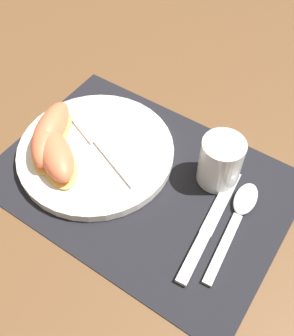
{
  "coord_description": "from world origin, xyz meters",
  "views": [
    {
      "loc": [
        0.21,
        -0.3,
        0.52
      ],
      "look_at": [
        0.0,
        0.01,
        0.02
      ],
      "focal_mm": 42.0,
      "sensor_mm": 36.0,
      "label": 1
    }
  ],
  "objects_px": {
    "plate": "(95,153)",
    "fork": "(100,144)",
    "spoon": "(240,211)",
    "citrus_wedge_2": "(56,156)",
    "juice_glass": "(220,164)",
    "citrus_wedge_1": "(46,143)",
    "citrus_wedge_0": "(51,130)",
    "knife": "(209,226)"
  },
  "relations": [
    {
      "from": "plate",
      "to": "fork",
      "type": "bearing_deg",
      "value": 87.75
    },
    {
      "from": "juice_glass",
      "to": "fork",
      "type": "bearing_deg",
      "value": -162.49
    },
    {
      "from": "spoon",
      "to": "citrus_wedge_1",
      "type": "relative_size",
      "value": 1.63
    },
    {
      "from": "knife",
      "to": "citrus_wedge_0",
      "type": "bearing_deg",
      "value": -178.75
    },
    {
      "from": "plate",
      "to": "fork",
      "type": "xyz_separation_m",
      "value": [
        0.0,
        0.01,
        0.01
      ]
    },
    {
      "from": "citrus_wedge_1",
      "to": "citrus_wedge_2",
      "type": "xyz_separation_m",
      "value": [
        0.03,
        -0.01,
        -0.0
      ]
    },
    {
      "from": "knife",
      "to": "fork",
      "type": "bearing_deg",
      "value": 173.25
    },
    {
      "from": "knife",
      "to": "citrus_wedge_2",
      "type": "xyz_separation_m",
      "value": [
        -0.26,
        -0.04,
        0.03
      ]
    },
    {
      "from": "citrus_wedge_1",
      "to": "plate",
      "type": "bearing_deg",
      "value": 35.43
    },
    {
      "from": "plate",
      "to": "citrus_wedge_1",
      "type": "bearing_deg",
      "value": -144.57
    },
    {
      "from": "plate",
      "to": "spoon",
      "type": "xyz_separation_m",
      "value": [
        0.25,
        0.04,
        -0.0
      ]
    },
    {
      "from": "spoon",
      "to": "fork",
      "type": "relative_size",
      "value": 1.05
    },
    {
      "from": "juice_glass",
      "to": "citrus_wedge_1",
      "type": "xyz_separation_m",
      "value": [
        -0.25,
        -0.12,
        -0.0
      ]
    },
    {
      "from": "juice_glass",
      "to": "knife",
      "type": "xyz_separation_m",
      "value": [
        0.03,
        -0.09,
        -0.03
      ]
    },
    {
      "from": "juice_glass",
      "to": "citrus_wedge_1",
      "type": "height_order",
      "value": "juice_glass"
    },
    {
      "from": "fork",
      "to": "citrus_wedge_0",
      "type": "xyz_separation_m",
      "value": [
        -0.07,
        -0.03,
        0.02
      ]
    },
    {
      "from": "knife",
      "to": "spoon",
      "type": "relative_size",
      "value": 1.13
    },
    {
      "from": "knife",
      "to": "citrus_wedge_2",
      "type": "bearing_deg",
      "value": -170.55
    },
    {
      "from": "spoon",
      "to": "plate",
      "type": "bearing_deg",
      "value": -171.92
    },
    {
      "from": "citrus_wedge_0",
      "to": "citrus_wedge_1",
      "type": "xyz_separation_m",
      "value": [
        0.01,
        -0.03,
        -0.0
      ]
    },
    {
      "from": "fork",
      "to": "citrus_wedge_0",
      "type": "relative_size",
      "value": 1.31
    },
    {
      "from": "spoon",
      "to": "citrus_wedge_2",
      "type": "bearing_deg",
      "value": -162.26
    },
    {
      "from": "citrus_wedge_2",
      "to": "spoon",
      "type": "bearing_deg",
      "value": 17.74
    },
    {
      "from": "fork",
      "to": "citrus_wedge_2",
      "type": "bearing_deg",
      "value": -113.97
    },
    {
      "from": "plate",
      "to": "juice_glass",
      "type": "height_order",
      "value": "juice_glass"
    },
    {
      "from": "spoon",
      "to": "citrus_wedge_0",
      "type": "relative_size",
      "value": 1.38
    },
    {
      "from": "juice_glass",
      "to": "citrus_wedge_2",
      "type": "height_order",
      "value": "juice_glass"
    },
    {
      "from": "citrus_wedge_2",
      "to": "citrus_wedge_1",
      "type": "bearing_deg",
      "value": 162.23
    },
    {
      "from": "plate",
      "to": "fork",
      "type": "relative_size",
      "value": 1.48
    },
    {
      "from": "fork",
      "to": "citrus_wedge_1",
      "type": "bearing_deg",
      "value": -136.83
    },
    {
      "from": "citrus_wedge_0",
      "to": "plate",
      "type": "bearing_deg",
      "value": 14.05
    },
    {
      "from": "knife",
      "to": "citrus_wedge_1",
      "type": "height_order",
      "value": "citrus_wedge_1"
    },
    {
      "from": "citrus_wedge_0",
      "to": "fork",
      "type": "bearing_deg",
      "value": 23.98
    },
    {
      "from": "fork",
      "to": "spoon",
      "type": "bearing_deg",
      "value": 4.8
    },
    {
      "from": "plate",
      "to": "spoon",
      "type": "distance_m",
      "value": 0.26
    },
    {
      "from": "juice_glass",
      "to": "citrus_wedge_0",
      "type": "height_order",
      "value": "juice_glass"
    },
    {
      "from": "citrus_wedge_2",
      "to": "juice_glass",
      "type": "bearing_deg",
      "value": 30.24
    },
    {
      "from": "juice_glass",
      "to": "knife",
      "type": "distance_m",
      "value": 0.1
    },
    {
      "from": "spoon",
      "to": "citrus_wedge_2",
      "type": "height_order",
      "value": "citrus_wedge_2"
    },
    {
      "from": "juice_glass",
      "to": "spoon",
      "type": "xyz_separation_m",
      "value": [
        0.06,
        -0.04,
        -0.03
      ]
    },
    {
      "from": "knife",
      "to": "spoon",
      "type": "distance_m",
      "value": 0.05
    },
    {
      "from": "spoon",
      "to": "citrus_wedge_0",
      "type": "height_order",
      "value": "citrus_wedge_0"
    }
  ]
}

